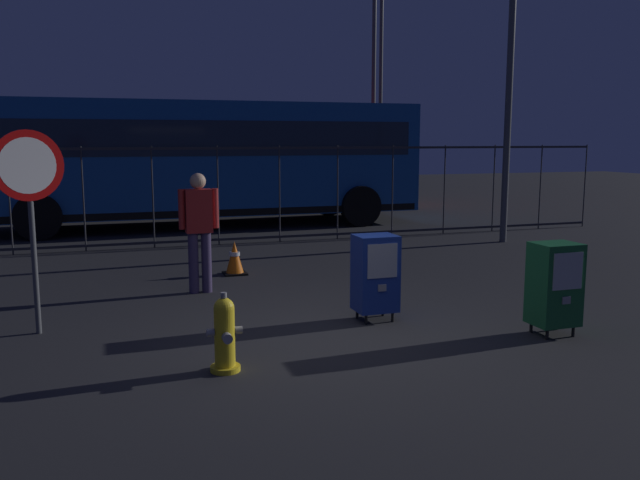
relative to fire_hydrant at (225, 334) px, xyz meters
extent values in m
plane|color=#262628|center=(1.21, 0.58, -0.35)|extent=(60.00, 60.00, 0.00)
cylinder|color=yellow|center=(0.00, 0.00, -0.33)|extent=(0.28, 0.28, 0.05)
cylinder|color=yellow|center=(0.00, 0.00, -0.03)|extent=(0.19, 0.19, 0.55)
sphere|color=yellow|center=(0.00, 0.00, 0.25)|extent=(0.19, 0.19, 0.19)
cylinder|color=gray|center=(0.00, 0.00, 0.37)|extent=(0.06, 0.06, 0.05)
cylinder|color=gray|center=(0.00, -0.13, 0.00)|extent=(0.09, 0.08, 0.09)
cylinder|color=gray|center=(-0.13, 0.00, 0.03)|extent=(0.07, 0.07, 0.07)
cylinder|color=gray|center=(0.13, 0.00, 0.03)|extent=(0.07, 0.07, 0.07)
cylinder|color=black|center=(3.45, -0.12, -0.29)|extent=(0.04, 0.04, 0.12)
cylinder|color=black|center=(3.79, -0.12, -0.29)|extent=(0.04, 0.04, 0.12)
cylinder|color=black|center=(3.45, 0.16, -0.29)|extent=(0.04, 0.04, 0.12)
cylinder|color=black|center=(3.79, 0.16, -0.29)|extent=(0.04, 0.04, 0.12)
cube|color=#19602D|center=(3.62, 0.02, 0.22)|extent=(0.48, 0.40, 0.90)
cube|color=#B2B7BF|center=(3.62, -0.18, 0.40)|extent=(0.36, 0.01, 0.40)
cube|color=gray|center=(3.62, -0.18, 0.08)|extent=(0.10, 0.02, 0.08)
cylinder|color=black|center=(1.83, 1.04, -0.29)|extent=(0.04, 0.04, 0.12)
cylinder|color=black|center=(2.17, 1.04, -0.29)|extent=(0.04, 0.04, 0.12)
cylinder|color=black|center=(1.83, 1.32, -0.29)|extent=(0.04, 0.04, 0.12)
cylinder|color=black|center=(2.17, 1.32, -0.29)|extent=(0.04, 0.04, 0.12)
cube|color=navy|center=(2.00, 1.18, 0.22)|extent=(0.48, 0.40, 0.90)
cube|color=#B2B7BF|center=(2.00, 0.98, 0.40)|extent=(0.36, 0.01, 0.40)
cube|color=gray|center=(2.00, 0.97, 0.08)|extent=(0.10, 0.02, 0.08)
cylinder|color=#4C4F54|center=(-1.75, 1.84, 0.75)|extent=(0.06, 0.06, 2.20)
cylinder|color=red|center=(-1.75, 1.82, 1.50)|extent=(0.71, 0.31, 0.76)
cylinder|color=white|center=(-1.75, 1.81, 1.50)|extent=(0.56, 0.23, 0.60)
cylinder|color=#382D51|center=(0.15, 3.27, 0.07)|extent=(0.14, 0.14, 0.85)
cylinder|color=#382D51|center=(0.33, 3.27, 0.07)|extent=(0.14, 0.14, 0.85)
cube|color=maroon|center=(0.24, 3.27, 0.80)|extent=(0.36, 0.20, 0.60)
sphere|color=tan|center=(0.24, 3.27, 1.21)|extent=(0.22, 0.22, 0.22)
cylinder|color=maroon|center=(0.01, 3.27, 0.83)|extent=(0.09, 0.09, 0.55)
cylinder|color=maroon|center=(0.47, 3.27, 0.83)|extent=(0.09, 0.09, 0.55)
cube|color=black|center=(0.94, 4.37, -0.34)|extent=(0.36, 0.36, 0.03)
cone|color=orange|center=(0.94, 4.37, -0.07)|extent=(0.28, 0.28, 0.50)
cylinder|color=white|center=(0.94, 4.37, -0.02)|extent=(0.17, 0.17, 0.06)
cube|color=#2D2D33|center=(1.21, 7.46, 1.60)|extent=(18.00, 0.04, 0.05)
cube|color=#2D2D33|center=(1.21, 7.46, -0.25)|extent=(18.00, 0.04, 0.05)
cylinder|color=#2D2D33|center=(-2.65, 7.46, 0.65)|extent=(0.03, 0.03, 2.00)
cylinder|color=#2D2D33|center=(-1.36, 7.46, 0.65)|extent=(0.03, 0.03, 2.00)
cylinder|color=#2D2D33|center=(-0.08, 7.46, 0.65)|extent=(0.03, 0.03, 2.00)
cylinder|color=#2D2D33|center=(1.21, 7.46, 0.65)|extent=(0.03, 0.03, 2.00)
cylinder|color=#2D2D33|center=(2.50, 7.46, 0.65)|extent=(0.03, 0.03, 2.00)
cylinder|color=#2D2D33|center=(3.78, 7.46, 0.65)|extent=(0.03, 0.03, 2.00)
cylinder|color=#2D2D33|center=(5.07, 7.46, 0.65)|extent=(0.03, 0.03, 2.00)
cylinder|color=#2D2D33|center=(6.35, 7.46, 0.65)|extent=(0.03, 0.03, 2.00)
cylinder|color=#2D2D33|center=(7.64, 7.46, 0.65)|extent=(0.03, 0.03, 2.00)
cylinder|color=#2D2D33|center=(8.92, 7.46, 0.65)|extent=(0.03, 0.03, 2.00)
cylinder|color=#2D2D33|center=(10.21, 7.46, 0.65)|extent=(0.03, 0.03, 2.00)
cube|color=#19519E|center=(1.34, 10.46, 1.32)|extent=(10.51, 2.55, 2.65)
cube|color=#1E2838|center=(1.34, 10.46, 1.80)|extent=(9.88, 2.56, 0.80)
cube|color=black|center=(1.34, 10.46, 0.10)|extent=(10.30, 2.56, 0.16)
cylinder|color=black|center=(5.01, 9.19, 0.15)|extent=(1.00, 0.28, 1.00)
cylinder|color=black|center=(5.02, 11.69, 0.15)|extent=(1.00, 0.28, 1.00)
cylinder|color=black|center=(-2.34, 9.23, 0.15)|extent=(1.00, 0.28, 1.00)
cylinder|color=black|center=(-2.33, 11.73, 0.15)|extent=(1.00, 0.28, 1.00)
cube|color=red|center=(2.65, 14.47, 1.32)|extent=(10.66, 3.32, 2.65)
cube|color=#1E2838|center=(2.65, 14.47, 1.80)|extent=(10.04, 3.29, 0.80)
cube|color=black|center=(2.65, 14.47, 0.10)|extent=(10.46, 3.31, 0.16)
cylinder|color=black|center=(6.22, 12.93, 0.15)|extent=(1.02, 0.36, 1.00)
cylinder|color=black|center=(6.42, 15.42, 0.15)|extent=(1.02, 0.36, 1.00)
cylinder|color=black|center=(-1.11, 13.51, 0.15)|extent=(1.02, 0.36, 1.00)
cylinder|color=black|center=(-0.91, 16.00, 0.15)|extent=(1.02, 0.36, 1.00)
cylinder|color=#4C4F54|center=(6.92, 5.94, 3.83)|extent=(0.14, 0.14, 8.36)
cylinder|color=#4C4F54|center=(9.06, 17.41, 3.55)|extent=(0.14, 0.14, 7.81)
cylinder|color=#4C4F54|center=(7.68, 14.81, 3.69)|extent=(0.14, 0.14, 8.09)
camera|label=1|loc=(-1.00, -5.84, 1.77)|focal=37.05mm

